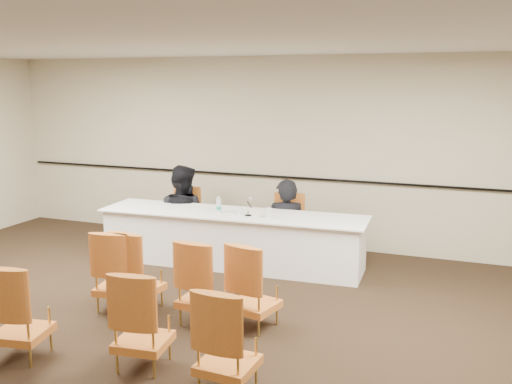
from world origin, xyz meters
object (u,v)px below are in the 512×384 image
at_px(drinking_glass, 240,212).
at_px(panelist_main, 286,236).
at_px(aud_chair_front_mid, 203,281).
at_px(aud_chair_back_left, 21,310).
at_px(panel_table, 232,239).
at_px(aud_chair_back_mid, 143,318).
at_px(panelist_second_chair, 182,218).
at_px(microphone, 248,207).
at_px(aud_chair_front_right, 254,285).
at_px(aud_chair_extra, 139,270).
at_px(coffee_cup, 269,213).
at_px(aud_chair_front_left, 118,269).
at_px(water_bottle, 219,204).
at_px(panelist_main_chair, 286,227).
at_px(panelist_second, 183,221).
at_px(aud_chair_back_right, 228,340).

bearing_deg(drinking_glass, panelist_main, 57.46).
xyz_separation_m(aud_chair_front_mid, aud_chair_back_left, (-1.25, -1.34, 0.00)).
xyz_separation_m(panel_table, aud_chair_back_mid, (0.43, -3.05, 0.09)).
bearing_deg(panel_table, panelist_second_chair, 151.52).
distance_m(microphone, aud_chair_front_mid, 1.90).
distance_m(panelist_main, aud_chair_back_mid, 3.66).
relative_size(panelist_second_chair, aud_chair_front_right, 1.00).
bearing_deg(aud_chair_extra, drinking_glass, 81.05).
xyz_separation_m(coffee_cup, aud_chair_front_left, (-1.19, -1.82, -0.37)).
relative_size(panel_table, water_bottle, 16.38).
bearing_deg(coffee_cup, microphone, 176.14).
height_order(panelist_main_chair, coffee_cup, panelist_main_chair).
xyz_separation_m(drinking_glass, aud_chair_extra, (-0.53, -1.78, -0.34)).
xyz_separation_m(panelist_second, microphone, (1.37, -0.63, 0.45)).
xyz_separation_m(panelist_main, microphone, (-0.32, -0.72, 0.56)).
height_order(panelist_main_chair, panelist_second, panelist_second).
distance_m(panelist_second_chair, aud_chair_front_right, 3.21).
height_order(water_bottle, aud_chair_front_mid, water_bottle).
bearing_deg(panelist_second_chair, water_bottle, -35.22).
xyz_separation_m(coffee_cup, aud_chair_front_right, (0.46, -1.74, -0.37)).
bearing_deg(panelist_main_chair, panelist_main, 0.00).
bearing_deg(aud_chair_back_mid, aud_chair_front_right, 54.44).
bearing_deg(aud_chair_back_left, microphone, 61.29).
xyz_separation_m(microphone, drinking_glass, (-0.13, 0.02, -0.07)).
distance_m(drinking_glass, aud_chair_back_right, 3.30).
bearing_deg(aud_chair_back_right, microphone, 111.46).
distance_m(coffee_cup, aud_chair_extra, 2.02).
bearing_deg(coffee_cup, aud_chair_front_right, -75.24).
xyz_separation_m(panelist_second_chair, aud_chair_front_left, (0.49, -2.47, 0.00)).
distance_m(aud_chair_front_mid, aud_chair_back_mid, 1.09).
distance_m(water_bottle, aud_chair_back_left, 3.32).
bearing_deg(panelist_main, aud_chair_front_right, 81.93).
bearing_deg(drinking_glass, panelist_main_chair, 57.46).
bearing_deg(water_bottle, aud_chair_back_mid, -78.56).
bearing_deg(panelist_second, drinking_glass, 159.26).
distance_m(aud_chair_front_left, aud_chair_back_left, 1.35).
relative_size(panel_table, panelist_second_chair, 4.04).
relative_size(water_bottle, aud_chair_back_right, 0.25).
bearing_deg(water_bottle, panelist_second_chair, 147.62).
relative_size(aud_chair_back_mid, aud_chair_extra, 1.00).
bearing_deg(aud_chair_extra, panelist_second_chair, 114.21).
xyz_separation_m(aud_chair_back_mid, aud_chair_back_right, (0.90, -0.12, 0.00)).
xyz_separation_m(water_bottle, aud_chair_back_left, (-0.57, -3.25, -0.41)).
bearing_deg(coffee_cup, water_bottle, 173.77).
distance_m(drinking_glass, aud_chair_back_left, 3.35).
distance_m(panelist_main, drinking_glass, 0.96).
distance_m(panelist_second_chair, aud_chair_front_mid, 2.93).
relative_size(panel_table, drinking_glass, 38.42).
xyz_separation_m(water_bottle, aud_chair_back_mid, (0.61, -3.00, -0.41)).
bearing_deg(aud_chair_back_left, aud_chair_front_mid, 36.43).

